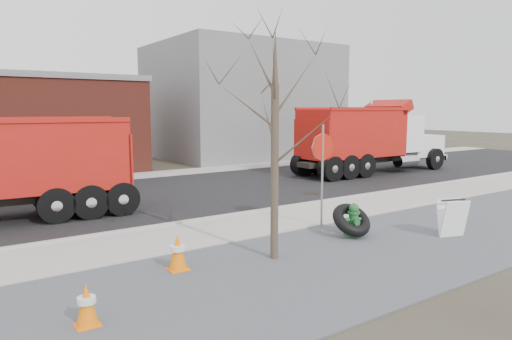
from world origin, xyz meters
TOP-DOWN VIEW (x-y plane):
  - ground at (0.00, 0.00)m, footprint 120.00×120.00m
  - gravel_verge at (0.00, -3.50)m, footprint 60.00×5.00m
  - sidewalk at (0.00, 0.25)m, footprint 60.00×2.50m
  - curb at (0.00, 1.55)m, footprint 60.00×0.15m
  - road at (0.00, 6.30)m, footprint 60.00×9.40m
  - far_sidewalk at (0.00, 12.00)m, footprint 60.00×2.00m
  - building_grey at (9.00, 18.00)m, footprint 12.00×10.00m
  - bare_tree at (-3.20, -2.60)m, footprint 3.20×3.20m
  - fire_hydrant at (-0.29, -2.30)m, footprint 0.52×0.52m
  - truck_tire at (-0.38, -2.30)m, footprint 1.17×1.12m
  - stop_sign at (-0.37, -1.10)m, footprint 0.82×0.06m
  - sandwich_board at (1.84, -3.85)m, footprint 0.85×0.68m
  - traffic_cone_near at (-5.37, -2.06)m, footprint 0.43×0.43m
  - traffic_cone_far at (-7.64, -3.60)m, footprint 0.38×0.38m
  - dump_truck_red_a at (9.68, 6.16)m, footprint 9.83×2.79m
  - dump_truck_red_b at (-7.87, 4.90)m, footprint 8.38×2.84m

SIDE VIEW (x-z plane):
  - ground at x=0.00m, z-range 0.00..0.00m
  - road at x=0.00m, z-range 0.00..0.02m
  - gravel_verge at x=0.00m, z-range 0.00..0.03m
  - sidewalk at x=0.00m, z-range 0.00..0.06m
  - far_sidewalk at x=0.00m, z-range 0.00..0.06m
  - curb at x=0.00m, z-range 0.00..0.11m
  - traffic_cone_far at x=-7.64m, z-range 0.00..0.73m
  - traffic_cone_near at x=-5.37m, z-range 0.00..0.82m
  - fire_hydrant at x=-0.29m, z-range -0.04..0.89m
  - truck_tire at x=-0.38m, z-range 0.02..0.93m
  - sandwich_board at x=1.84m, z-range 0.03..1.06m
  - dump_truck_red_b at x=-7.87m, z-range 0.03..3.56m
  - dump_truck_red_a at x=9.68m, z-range 0.03..3.96m
  - stop_sign at x=-0.37m, z-range 0.53..3.55m
  - bare_tree at x=-3.20m, z-range 0.70..5.90m
  - building_grey at x=9.00m, z-range 0.00..8.00m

